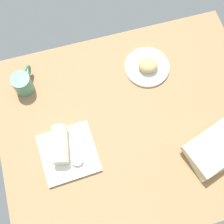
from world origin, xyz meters
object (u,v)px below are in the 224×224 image
scone_pastry (148,65)px  coffee_mug (23,83)px  sauce_cup (77,160)px  breakfast_wrap (60,145)px  book_stack (214,151)px  round_plate (147,67)px  square_plate (69,153)px

scone_pastry → coffee_mug: size_ratio=0.70×
coffee_mug → scone_pastry: bearing=-5.8°
sauce_cup → breakfast_wrap: (-4.98, 7.16, 2.17)cm
sauce_cup → book_stack: 53.81cm
coffee_mug → breakfast_wrap: bearing=-72.9°
book_stack → scone_pastry: bearing=107.3°
scone_pastry → breakfast_wrap: breakfast_wrap is taller
round_plate → breakfast_wrap: 51.37cm
square_plate → breakfast_wrap: 5.62cm
scone_pastry → book_stack: 45.12cm
scone_pastry → breakfast_wrap: 50.73cm
breakfast_wrap → coffee_mug: coffee_mug is taller
sauce_cup → book_stack: bearing=-11.9°
square_plate → breakfast_wrap: bearing=124.8°
scone_pastry → book_stack: size_ratio=0.34×
sauce_cup → coffee_mug: size_ratio=0.39×
round_plate → square_plate: 51.03cm
book_stack → breakfast_wrap: bearing=162.5°
breakfast_wrap → scone_pastry: bearing=39.1°
breakfast_wrap → book_stack: 60.47cm
scone_pastry → book_stack: (13.42, -43.07, -0.67)cm
square_plate → coffee_mug: (-11.51, 33.44, 4.07)cm
scone_pastry → sauce_cup: size_ratio=1.78×
scone_pastry → sauce_cup: scone_pastry is taller
scone_pastry → breakfast_wrap: (-44.22, -24.85, 0.91)cm
round_plate → scone_pastry: scone_pastry is taller
sauce_cup → coffee_mug: 40.11cm
square_plate → sauce_cup: size_ratio=4.51×
breakfast_wrap → book_stack: breakfast_wrap is taller
book_stack → coffee_mug: (-66.93, 48.48, 1.57)cm
round_plate → square_plate: (-42.08, -28.85, 0.10)cm
square_plate → breakfast_wrap: size_ratio=1.44×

